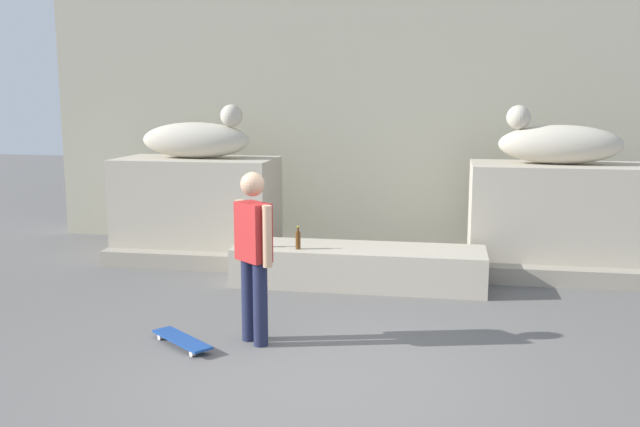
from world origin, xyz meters
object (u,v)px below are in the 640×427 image
statue_reclining_right (558,143)px  statue_reclining_left (198,139)px  skater (254,250)px  skateboard (182,340)px  bottle_brown (298,240)px  bottle_red (252,238)px

statue_reclining_right → statue_reclining_left: bearing=1.0°
skater → skateboard: size_ratio=2.22×
statue_reclining_left → bottle_brown: bearing=-37.9°
bottle_red → bottle_brown: size_ratio=1.00×
statue_reclining_left → bottle_red: (1.17, -1.36, -1.15)m
statue_reclining_right → bottle_red: statue_reclining_right is taller
skateboard → bottle_red: (0.07, 2.26, 0.54)m
skateboard → bottle_brown: 2.41m
statue_reclining_right → skateboard: size_ratio=2.14×
skateboard → skater: bearing=-123.2°
bottle_brown → skateboard: bearing=-106.4°
statue_reclining_right → skater: size_ratio=0.96×
skater → bottle_brown: size_ratio=5.74×
statue_reclining_left → skateboard: statue_reclining_left is taller
skater → statue_reclining_left: bearing=-22.6°
statue_reclining_right → bottle_brown: statue_reclining_right is taller
statue_reclining_left → bottle_red: bearing=-49.4°
statue_reclining_left → statue_reclining_right: bearing=-0.1°
statue_reclining_left → statue_reclining_right: size_ratio=0.99×
statue_reclining_left → skateboard: bearing=-73.2°
statue_reclining_right → skater: (-3.23, -3.41, -0.83)m
statue_reclining_left → skater: 3.93m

